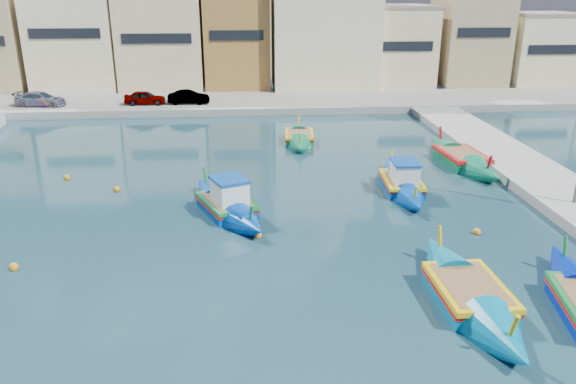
# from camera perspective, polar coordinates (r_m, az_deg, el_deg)

# --- Properties ---
(ground) EXTENTS (160.00, 160.00, 0.00)m
(ground) POSITION_cam_1_polar(r_m,az_deg,el_deg) (20.30, -10.18, -9.89)
(ground) COLOR #132D39
(ground) RESTS_ON ground
(north_quay) EXTENTS (80.00, 8.00, 0.60)m
(north_quay) POSITION_cam_1_polar(r_m,az_deg,el_deg) (50.49, -6.85, 8.93)
(north_quay) COLOR gray
(north_quay) RESTS_ON ground
(north_townhouses) EXTENTS (83.20, 7.87, 10.19)m
(north_townhouses) POSITION_cam_1_polar(r_m,az_deg,el_deg) (57.25, 0.16, 15.15)
(north_townhouses) COLOR beige
(north_townhouses) RESTS_ON ground
(church_block) EXTENTS (10.00, 10.00, 19.10)m
(church_block) POSITION_cam_1_polar(r_m,az_deg,el_deg) (58.03, 3.56, 18.56)
(church_block) COLOR beige
(church_block) RESTS_ON ground
(parked_cars) EXTENTS (16.10, 1.94, 1.18)m
(parked_cars) POSITION_cam_1_polar(r_m,az_deg,el_deg) (50.08, -17.45, 9.09)
(parked_cars) COLOR #4C1919
(parked_cars) RESTS_ON north_quay
(luzzu_turquoise_cabin) EXTENTS (2.20, 8.22, 2.61)m
(luzzu_turquoise_cabin) POSITION_cam_1_polar(r_m,az_deg,el_deg) (29.96, 11.48, 0.80)
(luzzu_turquoise_cabin) COLOR #003FA5
(luzzu_turquoise_cabin) RESTS_ON ground
(luzzu_blue_cabin) EXTENTS (4.93, 8.08, 2.82)m
(luzzu_blue_cabin) POSITION_cam_1_polar(r_m,az_deg,el_deg) (26.53, -6.22, -1.42)
(luzzu_blue_cabin) COLOR #0041A8
(luzzu_blue_cabin) RESTS_ON ground
(luzzu_cyan_mid) EXTENTS (2.83, 9.22, 2.68)m
(luzzu_cyan_mid) POSITION_cam_1_polar(r_m,az_deg,el_deg) (35.17, 17.19, 3.14)
(luzzu_cyan_mid) COLOR #0A724B
(luzzu_cyan_mid) RESTS_ON ground
(luzzu_green) EXTENTS (2.38, 7.29, 2.26)m
(luzzu_green) POSITION_cam_1_polar(r_m,az_deg,el_deg) (38.55, 1.15, 5.45)
(luzzu_green) COLOR #0B734D
(luzzu_green) RESTS_ON ground
(luzzu_cyan_south) EXTENTS (2.28, 8.46, 2.62)m
(luzzu_cyan_south) POSITION_cam_1_polar(r_m,az_deg,el_deg) (20.11, 17.87, -10.03)
(luzzu_cyan_south) COLOR #0075A3
(luzzu_cyan_south) RESTS_ON ground
(mooring_buoys) EXTENTS (20.16, 23.72, 0.36)m
(mooring_buoys) POSITION_cam_1_polar(r_m,az_deg,el_deg) (26.10, -7.43, -2.48)
(mooring_buoys) COLOR orange
(mooring_buoys) RESTS_ON ground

